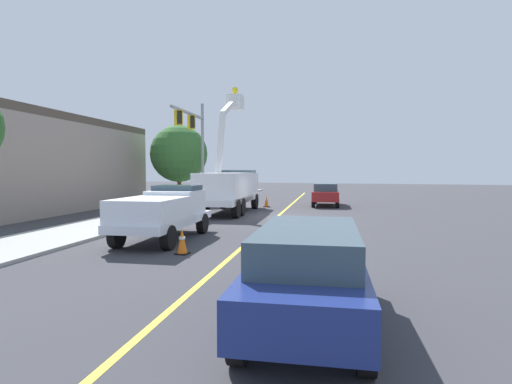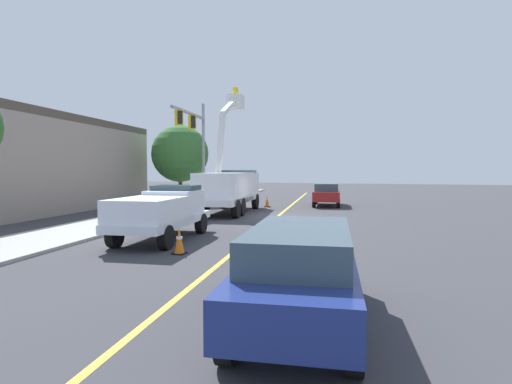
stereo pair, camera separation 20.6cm
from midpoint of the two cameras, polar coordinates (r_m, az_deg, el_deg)
name	(u,v)px [view 1 (the left image)]	position (r m, az deg, el deg)	size (l,w,h in m)	color
ground	(278,216)	(23.69, 2.80, -3.44)	(120.00, 120.00, 0.00)	#38383D
sidewalk_far_side	(153,213)	(25.86, -14.44, -2.85)	(60.00, 3.60, 0.12)	#9E9E99
lane_centre_stripe	(278,216)	(23.69, 2.80, -3.43)	(50.00, 0.16, 0.01)	yellow
utility_bucket_truck	(230,187)	(25.84, -3.94, 0.73)	(8.44, 3.46, 7.93)	white
service_pickup_truck	(163,211)	(16.06, -13.19, -2.62)	(5.81, 2.75, 2.06)	white
passing_minivan	(326,193)	(31.14, 9.55, -0.11)	(4.99, 2.46, 1.69)	maroon
trailing_sedan	(308,269)	(7.28, 6.47, -10.63)	(4.99, 2.46, 1.69)	navy
traffic_cone_leading	(182,241)	(13.36, -10.74, -6.79)	(0.40, 0.40, 0.84)	black
traffic_cone_mid_front	(266,201)	(29.72, 1.27, -1.30)	(0.40, 0.40, 0.84)	black
traffic_signal_mast	(195,136)	(30.11, -8.74, 7.71)	(6.30, 0.99, 7.76)	gray
commercial_building_backdrop	(20,164)	(31.02, -30.26, 3.41)	(19.35, 10.97, 6.19)	gray
street_tree_right	(179,154)	(34.29, -10.90, 5.28)	(4.68, 4.68, 6.38)	brown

